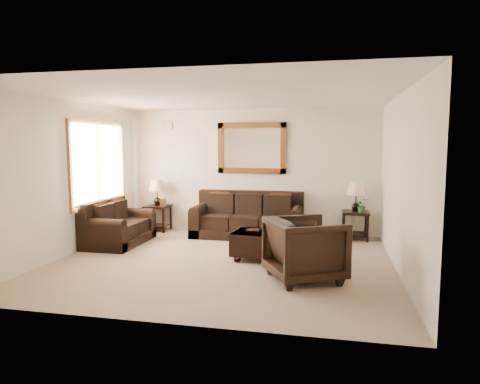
% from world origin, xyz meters
% --- Properties ---
extents(room, '(5.51, 5.01, 2.71)m').
position_xyz_m(room, '(0.00, 0.00, 1.35)').
color(room, gray).
rests_on(room, ground).
extents(window, '(0.07, 1.96, 1.66)m').
position_xyz_m(window, '(-2.70, 0.90, 1.55)').
color(window, white).
rests_on(window, room).
extents(mirror, '(1.50, 0.06, 1.10)m').
position_xyz_m(mirror, '(0.04, 2.47, 1.85)').
color(mirror, '#523210').
rests_on(mirror, room).
extents(air_vent, '(0.25, 0.02, 0.18)m').
position_xyz_m(air_vent, '(-1.90, 2.48, 2.35)').
color(air_vent, '#999999').
rests_on(air_vent, room).
extents(sofa, '(2.28, 0.99, 0.93)m').
position_xyz_m(sofa, '(0.04, 2.05, 0.34)').
color(sofa, black).
rests_on(sofa, room).
extents(loveseat, '(0.90, 1.52, 0.85)m').
position_xyz_m(loveseat, '(-2.34, 0.85, 0.31)').
color(loveseat, black).
rests_on(loveseat, room).
extents(end_table_left, '(0.53, 0.53, 1.16)m').
position_xyz_m(end_table_left, '(-2.05, 2.20, 0.75)').
color(end_table_left, black).
rests_on(end_table_left, room).
extents(end_table_right, '(0.53, 0.53, 1.17)m').
position_xyz_m(end_table_right, '(2.24, 2.19, 0.76)').
color(end_table_right, black).
rests_on(end_table_right, room).
extents(coffee_table, '(1.42, 0.86, 0.58)m').
position_xyz_m(coffee_table, '(0.82, 0.30, 0.29)').
color(coffee_table, black).
rests_on(coffee_table, room).
extents(armchair, '(1.24, 1.26, 0.99)m').
position_xyz_m(armchair, '(1.40, -0.67, 0.49)').
color(armchair, black).
rests_on(armchair, floor).
extents(potted_plant, '(0.33, 0.35, 0.22)m').
position_xyz_m(potted_plant, '(2.35, 2.10, 0.69)').
color(potted_plant, '#1D531C').
rests_on(potted_plant, end_table_right).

